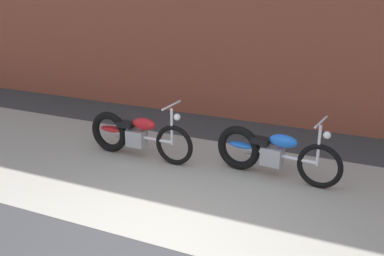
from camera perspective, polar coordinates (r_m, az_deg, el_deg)
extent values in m
plane|color=#38383A|center=(5.38, -4.57, -14.66)|extent=(80.00, 80.00, 0.00)
cube|color=#9E998E|center=(6.76, 2.74, -7.23)|extent=(36.00, 3.50, 0.01)
torus|color=black|center=(7.33, -2.28, -2.19)|extent=(0.68, 0.10, 0.68)
torus|color=black|center=(8.00, -10.45, -0.48)|extent=(0.73, 0.16, 0.73)
cylinder|color=silver|center=(7.64, -6.55, -1.11)|extent=(1.24, 0.10, 0.06)
cube|color=#99999E|center=(7.70, -7.04, -1.29)|extent=(0.33, 0.23, 0.28)
ellipsoid|color=red|center=(7.52, -6.11, 0.52)|extent=(0.45, 0.21, 0.20)
ellipsoid|color=red|center=(7.96, -10.18, -0.13)|extent=(0.45, 0.20, 0.10)
cube|color=black|center=(7.73, -8.34, 0.47)|extent=(0.29, 0.21, 0.08)
cylinder|color=silver|center=(7.25, -2.59, 0.15)|extent=(0.05, 0.05, 0.62)
cylinder|color=silver|center=(7.14, -2.63, 2.89)|extent=(0.05, 0.58, 0.03)
sphere|color=white|center=(7.15, -1.91, 1.41)|extent=(0.11, 0.11, 0.11)
cylinder|color=silver|center=(7.97, -7.86, -1.23)|extent=(0.55, 0.08, 0.06)
torus|color=black|center=(6.79, 15.90, -4.69)|extent=(0.68, 0.15, 0.68)
torus|color=black|center=(7.18, 5.93, -2.52)|extent=(0.74, 0.21, 0.73)
cylinder|color=silver|center=(6.95, 10.78, -3.38)|extent=(1.23, 0.19, 0.06)
cube|color=#99999E|center=(6.99, 10.15, -3.56)|extent=(0.34, 0.25, 0.28)
ellipsoid|color=blue|center=(6.84, 11.53, -1.64)|extent=(0.46, 0.24, 0.20)
ellipsoid|color=blue|center=(7.14, 6.31, -2.14)|extent=(0.46, 0.23, 0.10)
cube|color=black|center=(6.98, 8.73, -1.58)|extent=(0.30, 0.23, 0.08)
cylinder|color=silver|center=(6.69, 15.81, -2.18)|extent=(0.05, 0.05, 0.62)
cylinder|color=silver|center=(6.57, 16.08, 0.75)|extent=(0.10, 0.58, 0.03)
sphere|color=white|center=(6.61, 16.77, -0.88)|extent=(0.11, 0.11, 0.11)
cylinder|color=silver|center=(7.23, 8.78, -3.40)|extent=(0.55, 0.12, 0.06)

